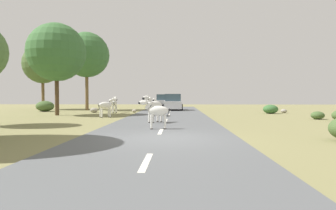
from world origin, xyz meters
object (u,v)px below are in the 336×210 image
(rock_0, at_px, (134,111))
(zebra_1, at_px, (156,111))
(bush_1, at_px, (271,109))
(tree_4, at_px, (56,52))
(bush_0, at_px, (45,106))
(car_1, at_px, (173,103))
(zebra_2, at_px, (106,105))
(rock_1, at_px, (284,111))
(tree_5, at_px, (43,64))
(tree_0, at_px, (87,55))
(bush_3, at_px, (318,115))
(rock_2, at_px, (94,110))
(zebra_0, at_px, (157,105))
(zebra_3, at_px, (154,106))
(zebra_4, at_px, (115,103))
(car_0, at_px, (163,101))

(rock_0, bearing_deg, zebra_1, -77.87)
(bush_1, xyz_separation_m, rock_0, (-12.42, 1.43, -0.24))
(tree_4, xyz_separation_m, bush_0, (-3.62, 5.89, -4.57))
(car_1, bearing_deg, zebra_2, -115.53)
(bush_0, xyz_separation_m, rock_1, (23.28, -1.93, -0.36))
(tree_5, bearing_deg, tree_0, -16.88)
(bush_3, distance_m, rock_2, 18.93)
(car_1, relative_size, tree_4, 0.59)
(rock_0, bearing_deg, bush_0, 170.42)
(zebra_0, distance_m, zebra_3, 5.77)
(zebra_0, xyz_separation_m, bush_3, (11.07, -2.38, -0.62))
(rock_2, bearing_deg, zebra_0, -39.55)
(rock_2, bearing_deg, rock_0, 5.67)
(zebra_0, distance_m, tree_5, 18.70)
(zebra_4, distance_m, rock_0, 2.05)
(zebra_2, height_order, car_1, car_1)
(zebra_0, relative_size, rock_0, 3.35)
(zebra_2, xyz_separation_m, car_0, (3.27, 17.93, -0.04))
(rock_0, bearing_deg, car_0, 79.22)
(zebra_1, distance_m, zebra_3, 3.38)
(bush_1, bearing_deg, rock_0, 173.45)
(tree_5, bearing_deg, zebra_4, -34.84)
(rock_2, bearing_deg, zebra_1, -64.22)
(tree_0, bearing_deg, zebra_1, -64.65)
(tree_5, xyz_separation_m, bush_0, (2.18, -4.42, -4.73))
(tree_0, bearing_deg, car_0, 41.57)
(tree_4, bearing_deg, rock_2, 63.80)
(bush_0, distance_m, bush_1, 21.94)
(car_1, relative_size, rock_2, 5.91)
(tree_0, bearing_deg, rock_1, -13.17)
(car_1, xyz_separation_m, rock_1, (10.36, -4.35, -0.67))
(zebra_0, relative_size, bush_0, 0.81)
(car_0, height_order, bush_1, car_0)
(zebra_3, relative_size, rock_0, 3.68)
(zebra_1, bearing_deg, rock_2, 20.87)
(bush_0, bearing_deg, tree_4, -58.46)
(zebra_1, distance_m, car_0, 26.07)
(zebra_4, xyz_separation_m, car_0, (3.87, 12.18, -0.10))
(zebra_2, distance_m, tree_0, 12.91)
(rock_1, bearing_deg, zebra_3, -135.54)
(zebra_1, height_order, tree_0, tree_0)
(zebra_2, bearing_deg, tree_0, 164.56)
(zebra_1, bearing_deg, bush_0, 32.58)
(zebra_4, distance_m, tree_5, 12.69)
(car_0, relative_size, bush_0, 2.47)
(tree_4, height_order, rock_2, tree_4)
(bush_3, bearing_deg, tree_5, 150.95)
(zebra_1, bearing_deg, bush_3, -62.07)
(tree_0, xyz_separation_m, bush_0, (-3.48, -2.70, -5.52))
(tree_0, height_order, bush_0, tree_0)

